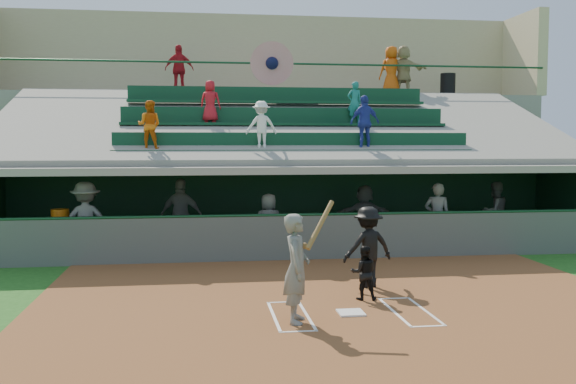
{
  "coord_description": "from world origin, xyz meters",
  "views": [
    {
      "loc": [
        -2.46,
        -10.32,
        2.9
      ],
      "look_at": [
        -0.59,
        3.5,
        1.8
      ],
      "focal_mm": 40.0,
      "sensor_mm": 36.0,
      "label": 1
    }
  ],
  "objects": [
    {
      "name": "ground",
      "position": [
        0.0,
        0.0,
        0.0
      ],
      "size": [
        100.0,
        100.0,
        0.0
      ],
      "primitive_type": "plane",
      "color": "#1C5016",
      "rests_on": "ground"
    },
    {
      "name": "dirt_slab",
      "position": [
        0.0,
        0.5,
        0.01
      ],
      "size": [
        11.0,
        9.0,
        0.02
      ],
      "primitive_type": "cube",
      "color": "brown",
      "rests_on": "ground"
    },
    {
      "name": "home_plate",
      "position": [
        0.0,
        0.0,
        0.04
      ],
      "size": [
        0.43,
        0.43,
        0.03
      ],
      "primitive_type": "cube",
      "color": "white",
      "rests_on": "dirt_slab"
    },
    {
      "name": "batters_box_chalk",
      "position": [
        0.0,
        0.0,
        0.02
      ],
      "size": [
        2.65,
        1.85,
        0.01
      ],
      "color": "white",
      "rests_on": "dirt_slab"
    },
    {
      "name": "dugout_floor",
      "position": [
        0.0,
        6.75,
        0.02
      ],
      "size": [
        16.0,
        3.5,
        0.04
      ],
      "primitive_type": "cube",
      "color": "gray",
      "rests_on": "ground"
    },
    {
      "name": "concourse_slab",
      "position": [
        0.0,
        13.5,
        2.3
      ],
      "size": [
        20.0,
        3.0,
        4.6
      ],
      "primitive_type": "cube",
      "color": "gray",
      "rests_on": "ground"
    },
    {
      "name": "grandstand",
      "position": [
        -0.01,
        10.51,
        2.26
      ],
      "size": [
        20.4,
        10.4,
        7.8
      ],
      "color": "#525752",
      "rests_on": "ground"
    },
    {
      "name": "batter_at_plate",
      "position": [
        -0.97,
        -0.38,
        0.9
      ],
      "size": [
        0.9,
        0.77,
        1.95
      ],
      "color": "#5D605A",
      "rests_on": "dirt_slab"
    },
    {
      "name": "catcher",
      "position": [
        0.45,
        0.91,
        0.52
      ],
      "size": [
        0.53,
        0.44,
        0.99
      ],
      "primitive_type": "imported",
      "rotation": [
        0.0,
        0.0,
        3.0
      ],
      "color": "black",
      "rests_on": "dirt_slab"
    },
    {
      "name": "home_umpire",
      "position": [
        0.8,
        1.93,
        0.82
      ],
      "size": [
        1.14,
        0.81,
        1.6
      ],
      "primitive_type": "imported",
      "rotation": [
        0.0,
        0.0,
        3.37
      ],
      "color": "black",
      "rests_on": "dirt_slab"
    },
    {
      "name": "dugout_bench",
      "position": [
        -0.18,
        8.07,
        0.25
      ],
      "size": [
        13.5,
        4.4,
        0.42
      ],
      "primitive_type": "cube",
      "rotation": [
        0.0,
        0.0,
        0.29
      ],
      "color": "brown",
      "rests_on": "dugout_floor"
    },
    {
      "name": "white_table",
      "position": [
        -5.93,
        5.9,
        0.43
      ],
      "size": [
        1.06,
        0.92,
        0.78
      ],
      "primitive_type": "cube",
      "rotation": [
        0.0,
        0.0,
        -0.34
      ],
      "color": "silver",
      "rests_on": "dugout_floor"
    },
    {
      "name": "water_cooler",
      "position": [
        -5.9,
        5.9,
        1.03
      ],
      "size": [
        0.43,
        0.43,
        0.43
      ],
      "primitive_type": "cylinder",
      "color": "orange",
      "rests_on": "white_table"
    },
    {
      "name": "dugout_player_a",
      "position": [
        -5.25,
        5.64,
        0.98
      ],
      "size": [
        1.3,
        0.86,
        1.89
      ],
      "primitive_type": "imported",
      "rotation": [
        0.0,
        0.0,
        3.28
      ],
      "color": "#595C57",
      "rests_on": "dugout_floor"
    },
    {
      "name": "dugout_player_b",
      "position": [
        -2.98,
        6.36,
        0.99
      ],
      "size": [
        1.2,
        0.78,
        1.9
      ],
      "primitive_type": "imported",
      "rotation": [
        0.0,
        0.0,
        2.84
      ],
      "color": "#535651",
      "rests_on": "dugout_floor"
    },
    {
      "name": "dugout_player_c",
      "position": [
        -0.77,
        5.83,
        0.81
      ],
      "size": [
        0.83,
        0.61,
        1.54
      ],
      "primitive_type": "imported",
      "rotation": [
        0.0,
        0.0,
        3.31
      ],
      "color": "#5C5E59",
      "rests_on": "dugout_floor"
    },
    {
      "name": "dugout_player_d",
      "position": [
        2.01,
        6.9,
        0.87
      ],
      "size": [
        1.58,
        0.59,
        1.67
      ],
      "primitive_type": "imported",
      "rotation": [
        0.0,
        0.0,
        3.2
      ],
      "color": "#51544F",
      "rests_on": "dugout_floor"
    },
    {
      "name": "dugout_player_e",
      "position": [
        3.61,
        5.55,
        0.94
      ],
      "size": [
        0.77,
        0.66,
        1.79
      ],
      "primitive_type": "imported",
      "rotation": [
        0.0,
        0.0,
        2.73
      ],
      "color": "#565954",
      "rests_on": "dugout_floor"
    },
    {
      "name": "dugout_player_f",
      "position": [
        5.82,
        6.88,
        0.9
      ],
      "size": [
        0.98,
        0.86,
        1.72
      ],
      "primitive_type": "imported",
      "rotation": [
        0.0,
        0.0,
        3.42
      ],
      "color": "#51534F",
      "rests_on": "dugout_floor"
    },
    {
      "name": "trash_bin",
      "position": [
        6.68,
        12.76,
        5.01
      ],
      "size": [
        0.55,
        0.55,
        0.83
      ],
      "primitive_type": "cylinder",
      "color": "black",
      "rests_on": "concourse_slab"
    },
    {
      "name": "concourse_staff_a",
      "position": [
        -3.19,
        13.0,
        5.46
      ],
      "size": [
        1.05,
        0.52,
        1.73
      ],
      "primitive_type": "imported",
      "rotation": [
        0.0,
        0.0,
        3.24
      ],
      "color": "red",
      "rests_on": "concourse_slab"
    },
    {
      "name": "concourse_staff_b",
      "position": [
        4.4,
        12.47,
        5.47
      ],
      "size": [
        0.89,
        0.61,
        1.75
      ],
      "primitive_type": "imported",
      "rotation": [
        0.0,
        0.0,
        3.21
      ],
      "color": "#C84D0B",
      "rests_on": "concourse_slab"
    },
    {
      "name": "concourse_staff_c",
      "position": [
        4.85,
        12.39,
        5.48
      ],
      "size": [
        1.71,
        1.12,
        1.76
      ],
      "primitive_type": "imported",
      "rotation": [
        0.0,
        0.0,
        2.74
      ],
      "color": "tan",
      "rests_on": "concourse_slab"
    }
  ]
}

